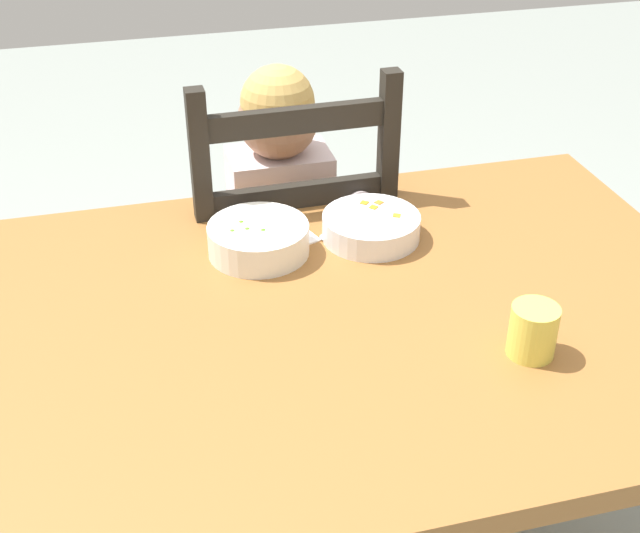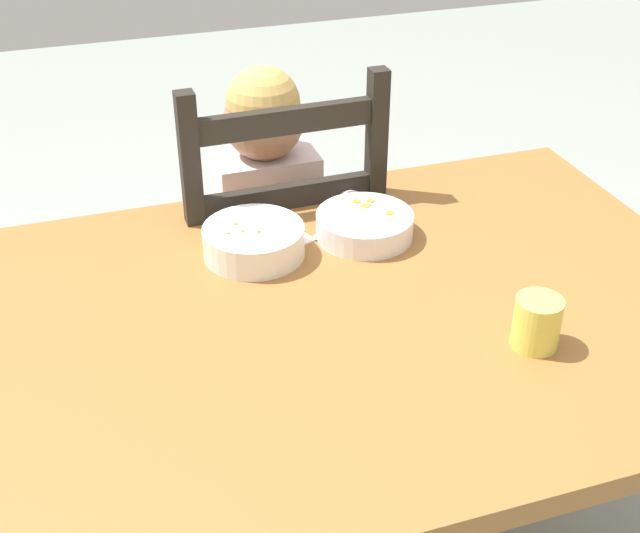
% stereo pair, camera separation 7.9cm
% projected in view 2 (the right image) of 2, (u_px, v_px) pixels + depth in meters
% --- Properties ---
extents(dining_table, '(1.44, 0.94, 0.73)m').
position_uv_depth(dining_table, '(315.00, 360.00, 1.45)').
color(dining_table, '#935F2E').
rests_on(dining_table, ground).
extents(dining_chair, '(0.43, 0.43, 1.00)m').
position_uv_depth(dining_chair, '(272.00, 279.00, 1.97)').
color(dining_chair, black).
rests_on(dining_chair, ground).
extents(child_figure, '(0.32, 0.31, 0.97)m').
position_uv_depth(child_figure, '(270.00, 216.00, 1.88)').
color(child_figure, silver).
rests_on(child_figure, ground).
extents(bowl_of_peas, '(0.19, 0.19, 0.06)m').
position_uv_depth(bowl_of_peas, '(254.00, 240.00, 1.55)').
color(bowl_of_peas, white).
rests_on(bowl_of_peas, dining_table).
extents(bowl_of_carrots, '(0.18, 0.18, 0.05)m').
position_uv_depth(bowl_of_carrots, '(365.00, 225.00, 1.61)').
color(bowl_of_carrots, white).
rests_on(bowl_of_carrots, dining_table).
extents(spoon, '(0.11, 0.11, 0.01)m').
position_uv_depth(spoon, '(334.00, 241.00, 1.60)').
color(spoon, silver).
rests_on(spoon, dining_table).
extents(drinking_cup, '(0.07, 0.07, 0.08)m').
position_uv_depth(drinking_cup, '(537.00, 323.00, 1.31)').
color(drinking_cup, '#E1D654').
rests_on(drinking_cup, dining_table).
extents(paper_napkin, '(0.15, 0.14, 0.00)m').
position_uv_depth(paper_napkin, '(270.00, 239.00, 1.61)').
color(paper_napkin, white).
rests_on(paper_napkin, dining_table).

